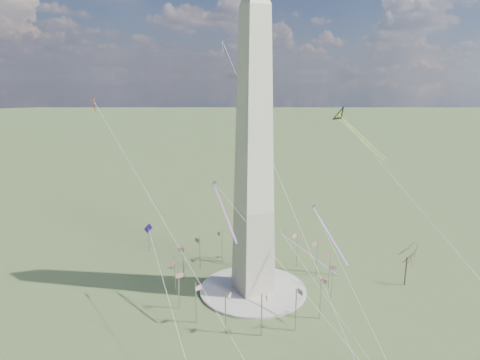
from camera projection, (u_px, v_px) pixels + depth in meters
name	position (u px, v px, depth m)	size (l,w,h in m)	color
ground	(253.00, 291.00, 145.04)	(2000.00, 2000.00, 0.00)	#486331
plaza	(253.00, 290.00, 144.95)	(36.00, 36.00, 0.80)	beige
washington_monument	(254.00, 151.00, 133.72)	(15.56, 15.56, 100.00)	beige
flagpole_ring	(253.00, 271.00, 143.32)	(54.40, 54.40, 13.00)	#B0B1B7
tree_near	(407.00, 255.00, 146.49)	(8.90, 8.90, 15.58)	#4E3B2F
kite_delta_black	(342.00, 117.00, 150.20)	(11.47, 20.72, 16.94)	black
kite_diamond_purple	(148.00, 231.00, 133.02)	(2.24, 3.17, 9.61)	navy
kite_streamer_left	(325.00, 227.00, 128.20)	(2.07, 18.94, 13.00)	#FF284A
kite_streamer_mid	(222.00, 204.00, 125.55)	(2.71, 19.60, 13.45)	#FF284A
kite_streamer_right	(301.00, 247.00, 158.32)	(18.07, 17.91, 16.51)	#FF284A
kite_small_red	(93.00, 102.00, 144.96)	(1.56, 2.25, 4.71)	red
kite_small_white	(223.00, 43.00, 162.55)	(1.35, 2.09, 4.57)	silver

